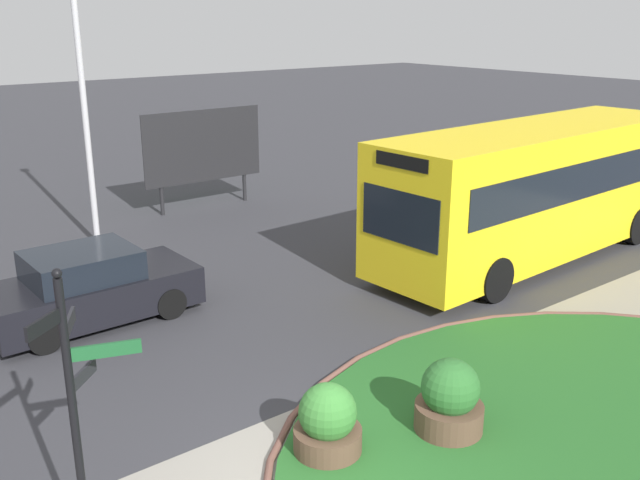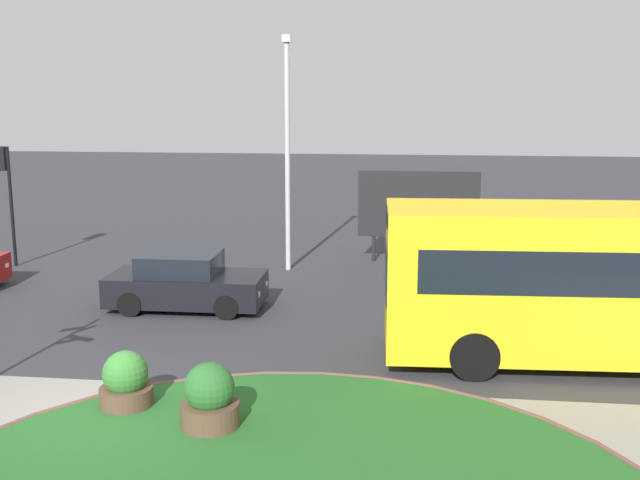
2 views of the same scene
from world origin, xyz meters
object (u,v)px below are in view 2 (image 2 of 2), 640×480
at_px(lamppost_tall, 287,146).
at_px(planter_near_signpost, 126,384).
at_px(bus_yellow, 620,282).
at_px(car_near_lane, 185,283).
at_px(billboard_left, 418,206).
at_px(traffic_light_near, 5,179).
at_px(planter_kerbside, 210,401).

distance_m(lamppost_tall, planter_near_signpost, 11.94).
relative_size(bus_yellow, lamppost_tall, 1.33).
distance_m(car_near_lane, billboard_left, 8.98).
height_order(car_near_lane, billboard_left, billboard_left).
relative_size(traffic_light_near, lamppost_tall, 0.53).
height_order(bus_yellow, billboard_left, bus_yellow).
xyz_separation_m(traffic_light_near, lamppost_tall, (9.25, 0.54, 1.11)).
relative_size(planter_near_signpost, planter_kerbside, 0.92).
bearing_deg(billboard_left, planter_near_signpost, -111.92).
bearing_deg(bus_yellow, billboard_left, -69.02).
distance_m(car_near_lane, planter_kerbside, 7.66).
bearing_deg(planter_kerbside, planter_near_signpost, 158.69).
bearing_deg(planter_near_signpost, planter_kerbside, -21.31).
height_order(lamppost_tall, planter_near_signpost, lamppost_tall).
distance_m(bus_yellow, lamppost_tall, 11.58).
distance_m(bus_yellow, billboard_left, 10.23).
xyz_separation_m(car_near_lane, planter_near_signpost, (0.85, -6.53, -0.21)).
relative_size(bus_yellow, traffic_light_near, 2.49).
relative_size(lamppost_tall, planter_near_signpost, 6.71).
bearing_deg(car_near_lane, billboard_left, 45.51).
xyz_separation_m(bus_yellow, planter_near_signpost, (-9.41, -3.56, -1.28)).
distance_m(lamppost_tall, billboard_left, 4.92).
relative_size(bus_yellow, planter_near_signpost, 8.90).
distance_m(traffic_light_near, planter_kerbside, 15.31).
bearing_deg(planter_kerbside, traffic_light_near, 130.58).
bearing_deg(bus_yellow, traffic_light_near, -25.08).
relative_size(traffic_light_near, planter_kerbside, 3.27).
bearing_deg(car_near_lane, traffic_light_near, 148.89).
height_order(car_near_lane, planter_near_signpost, car_near_lane).
relative_size(lamppost_tall, planter_kerbside, 6.14).
bearing_deg(traffic_light_near, planter_kerbside, 117.27).
bearing_deg(car_near_lane, lamppost_tall, 67.05).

